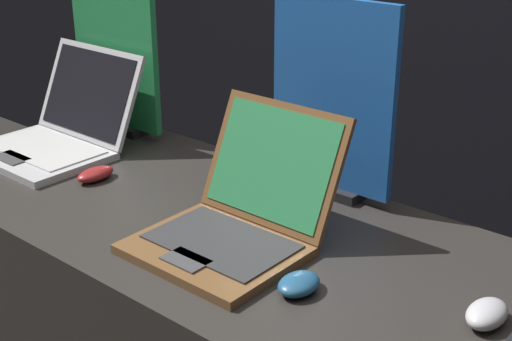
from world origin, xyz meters
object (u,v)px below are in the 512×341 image
object	(u,v)px
laptop_front	(59,129)
promo_stand_middle	(332,104)
laptop_middle	(238,215)
promo_stand_front	(115,49)
mouse_back	(487,314)
mouse_front	(95,174)
mouse_middle	(299,284)

from	to	relation	value
laptop_front	promo_stand_middle	xyz separation A→B (m)	(0.75, 0.25, 0.16)
laptop_front	laptop_middle	distance (m)	0.76
promo_stand_front	mouse_back	distance (m)	1.32
laptop_middle	promo_stand_middle	world-z (taller)	promo_stand_middle
promo_stand_front	laptop_front	bearing A→B (deg)	-90.00
promo_stand_front	laptop_middle	world-z (taller)	promo_stand_front
mouse_front	promo_stand_middle	world-z (taller)	promo_stand_middle
laptop_front	laptop_middle	world-z (taller)	same
laptop_middle	promo_stand_middle	size ratio (longest dim) A/B	0.82
promo_stand_front	laptop_middle	xyz separation A→B (m)	(0.75, -0.30, -0.19)
mouse_back	promo_stand_front	bearing A→B (deg)	168.86
promo_stand_middle	mouse_back	bearing A→B (deg)	-27.90
mouse_front	mouse_middle	distance (m)	0.72
mouse_middle	mouse_back	distance (m)	0.34
laptop_front	mouse_front	bearing A→B (deg)	-16.04
laptop_front	laptop_middle	size ratio (longest dim) A/B	1.00
mouse_front	promo_stand_front	size ratio (longest dim) A/B	0.20
mouse_front	mouse_middle	bearing A→B (deg)	-6.91
mouse_middle	promo_stand_middle	size ratio (longest dim) A/B	0.20
promo_stand_front	mouse_middle	distance (m)	1.07
laptop_front	mouse_back	size ratio (longest dim) A/B	3.83
laptop_middle	mouse_middle	xyz separation A→B (m)	(0.22, -0.08, -0.05)
laptop_front	promo_stand_front	distance (m)	0.29
mouse_back	laptop_front	bearing A→B (deg)	178.61
laptop_middle	mouse_middle	size ratio (longest dim) A/B	4.13
laptop_middle	mouse_back	world-z (taller)	laptop_middle
promo_stand_middle	mouse_back	world-z (taller)	promo_stand_middle
laptop_front	mouse_back	bearing A→B (deg)	-1.39
laptop_front	promo_stand_front	size ratio (longest dim) A/B	0.74
promo_stand_middle	laptop_middle	bearing A→B (deg)	-90.00
promo_stand_middle	mouse_back	distance (m)	0.63
mouse_front	mouse_back	bearing A→B (deg)	2.31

